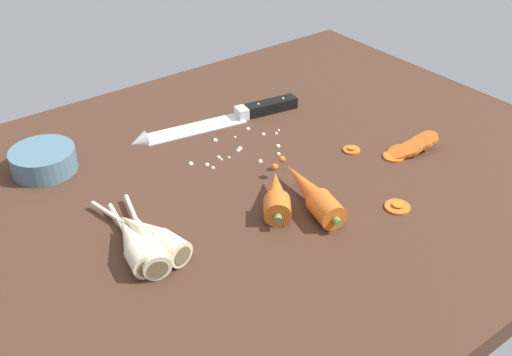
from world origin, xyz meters
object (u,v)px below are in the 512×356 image
(whole_carrot_second, at_px, (276,195))
(prep_bowl, at_px, (43,159))
(chefs_knife, at_px, (215,121))
(carrot_slice_stray_mid, at_px, (352,149))
(parsnip_mid_right, at_px, (134,244))
(carrot_slice_stray_near, at_px, (398,206))
(parsnip_front, at_px, (150,235))
(whole_carrot, at_px, (312,193))
(parsnip_mid_left, at_px, (146,241))
(carrot_slice_stack, at_px, (411,147))

(whole_carrot_second, height_order, prep_bowl, whole_carrot_second)
(chefs_knife, bearing_deg, carrot_slice_stray_mid, -58.51)
(parsnip_mid_right, xyz_separation_m, carrot_slice_stray_mid, (0.45, 0.02, -0.02))
(chefs_knife, xyz_separation_m, carrot_slice_stray_near, (0.08, -0.40, -0.00))
(parsnip_front, relative_size, carrot_slice_stray_mid, 6.62)
(whole_carrot, height_order, parsnip_mid_left, whole_carrot)
(carrot_slice_stray_near, bearing_deg, whole_carrot, 138.89)
(parsnip_mid_left, bearing_deg, carrot_slice_stray_near, -21.43)
(whole_carrot, relative_size, parsnip_mid_right, 1.11)
(parsnip_mid_left, xyz_separation_m, carrot_slice_stray_mid, (0.43, 0.02, -0.02))
(whole_carrot, bearing_deg, carrot_slice_stray_near, -41.11)
(parsnip_mid_right, bearing_deg, carrot_slice_stack, -5.34)
(whole_carrot, bearing_deg, whole_carrot_second, 148.18)
(chefs_knife, xyz_separation_m, parsnip_mid_right, (-0.30, -0.25, 0.01))
(chefs_knife, height_order, parsnip_mid_right, parsnip_mid_right)
(carrot_slice_stray_mid, relative_size, prep_bowl, 0.28)
(parsnip_mid_left, height_order, carrot_slice_stray_mid, parsnip_mid_left)
(carrot_slice_stray_near, xyz_separation_m, prep_bowl, (-0.40, 0.44, 0.02))
(carrot_slice_stray_near, relative_size, carrot_slice_stray_mid, 1.30)
(carrot_slice_stray_near, bearing_deg, parsnip_mid_left, 158.57)
(parsnip_front, bearing_deg, whole_carrot_second, -9.05)
(whole_carrot, distance_m, parsnip_front, 0.26)
(parsnip_front, xyz_separation_m, carrot_slice_stack, (0.50, -0.05, -0.01))
(parsnip_mid_left, bearing_deg, carrot_slice_stray_mid, 3.32)
(chefs_knife, bearing_deg, parsnip_mid_left, -138.28)
(carrot_slice_stack, height_order, carrot_slice_stray_near, carrot_slice_stack)
(whole_carrot, height_order, whole_carrot_second, same)
(parsnip_front, height_order, parsnip_mid_right, same)
(parsnip_mid_left, height_order, carrot_slice_stray_near, parsnip_mid_left)
(chefs_knife, relative_size, whole_carrot, 1.78)
(carrot_slice_stack, relative_size, prep_bowl, 0.99)
(whole_carrot, relative_size, whole_carrot_second, 1.54)
(parsnip_mid_right, relative_size, carrot_slice_stray_near, 4.34)
(whole_carrot, height_order, carrot_slice_stack, whole_carrot)
(prep_bowl, bearing_deg, carrot_slice_stray_mid, -30.26)
(chefs_knife, relative_size, carrot_slice_stray_mid, 11.22)
(whole_carrot_second, distance_m, carrot_slice_stray_mid, 0.22)
(chefs_knife, bearing_deg, parsnip_mid_right, -140.40)
(chefs_knife, relative_size, carrot_slice_stack, 3.19)
(whole_carrot, bearing_deg, parsnip_front, 166.14)
(whole_carrot, relative_size, parsnip_mid_left, 1.00)
(chefs_knife, xyz_separation_m, parsnip_front, (-0.28, -0.25, 0.01))
(whole_carrot_second, xyz_separation_m, carrot_slice_stack, (0.29, -0.02, -0.01))
(carrot_slice_stray_near, bearing_deg, parsnip_front, 156.90)
(parsnip_front, relative_size, prep_bowl, 1.86)
(carrot_slice_stack, bearing_deg, prep_bowl, 148.02)
(parsnip_mid_right, bearing_deg, carrot_slice_stray_mid, 2.56)
(parsnip_front, distance_m, prep_bowl, 0.29)
(chefs_knife, bearing_deg, carrot_slice_stack, -53.56)
(parsnip_front, height_order, parsnip_mid_left, same)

